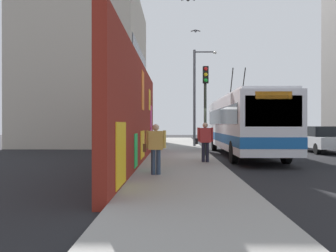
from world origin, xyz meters
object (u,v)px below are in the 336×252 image
Objects in this scene: parked_car_dark_gray at (269,133)px; street_lamp at (197,91)px; city_bus at (243,123)px; parked_car_white at (321,139)px; traffic_light at (205,96)px; pedestrian_at_curb at (205,139)px; parked_car_navy at (289,135)px; pedestrian_near_wall at (155,145)px.

parked_car_dark_gray is 11.50m from street_lamp.
street_lamp reaches higher than city_bus.
city_bus is at bearing 116.42° from parked_car_white.
street_lamp is (7.99, -0.08, 0.96)m from traffic_light.
pedestrian_at_curb reaches higher than parked_car_white.
pedestrian_at_curb is 0.36× the size of traffic_light.
parked_car_navy is at bearing 180.00° from parked_car_dark_gray.
city_bus is 7.45× the size of pedestrian_at_curb.
parked_car_navy is 1.02× the size of parked_car_dark_gray.
pedestrian_near_wall is (-3.75, 1.85, -0.04)m from pedestrian_at_curb.
city_bus is 2.57× the size of parked_car_white.
street_lamp is at bearing -0.56° from traffic_light.
parked_car_dark_gray is at bearing -21.47° from pedestrian_at_curb.
city_bus is 2.76× the size of parked_car_dark_gray.
parked_car_dark_gray is (6.13, -0.00, 0.00)m from parked_car_navy.
parked_car_dark_gray is (12.20, 0.00, -0.00)m from parked_car_white.
pedestrian_near_wall is 0.23× the size of street_lamp.
pedestrian_at_curb is 1.04× the size of pedestrian_near_wall.
pedestrian_near_wall is at bearing 162.74° from traffic_light.
parked_car_navy is at bearing -73.36° from street_lamp.
street_lamp is (-2.17, 7.27, 3.25)m from parked_car_navy.
pedestrian_at_curb is 3.73m from traffic_light.
parked_car_white is 1.08× the size of parked_car_dark_gray.
city_bus is 1.75× the size of street_lamp.
pedestrian_near_wall reaches higher than parked_car_white.
street_lamp reaches higher than parked_car_dark_gray.
pedestrian_at_curb is at bearing 174.83° from traffic_light.
parked_car_dark_gray is at bearing -0.00° from parked_car_navy.
pedestrian_at_curb is at bearing -26.28° from pedestrian_near_wall.
city_bus is 2.96m from traffic_light.
pedestrian_at_curb is at bearing 152.26° from city_bus.
parked_car_white and parked_car_dark_gray have the same top height.
parked_car_navy is at bearing -29.11° from pedestrian_near_wall.
pedestrian_near_wall is (-23.15, 9.48, 0.22)m from parked_car_dark_gray.
traffic_light is at bearing 179.44° from street_lamp.
parked_car_white is 1.06× the size of parked_car_navy.
parked_car_dark_gray is at bearing 0.00° from parked_car_white.
parked_car_dark_gray is 2.70× the size of pedestrian_at_curb.
parked_car_navy is 6.13m from parked_car_dark_gray.
parked_car_dark_gray is at bearing -22.27° from pedestrian_near_wall.
pedestrian_near_wall reaches higher than parked_car_dark_gray.
traffic_light is at bearing 155.72° from parked_car_dark_gray.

